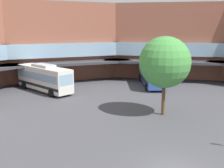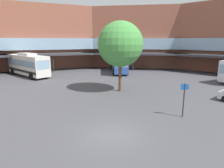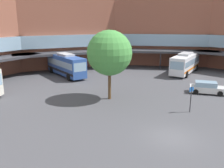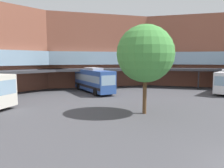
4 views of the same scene
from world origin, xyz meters
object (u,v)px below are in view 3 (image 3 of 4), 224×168
object	(u,v)px
parked_car	(207,88)
plaza_tree	(109,53)
bus_1	(185,63)
bus_0	(66,65)
stop_sign_post	(191,97)

from	to	relation	value
parked_car	plaza_tree	distance (m)	13.70
bus_1	parked_car	world-z (taller)	bus_1
bus_1	parked_car	distance (m)	12.30
bus_0	parked_car	distance (m)	22.58
parked_car	bus_0	bearing A→B (deg)	169.64
bus_0	plaza_tree	xyz separation A→B (m)	(-2.24, -14.36, 3.64)
bus_0	stop_sign_post	xyz separation A→B (m)	(1.36, -23.13, -0.23)
bus_0	stop_sign_post	size ratio (longest dim) A/B	3.69
plaza_tree	stop_sign_post	world-z (taller)	plaza_tree
bus_1	plaza_tree	world-z (taller)	plaza_tree
parked_car	stop_sign_post	distance (m)	7.97
bus_1	plaza_tree	xyz separation A→B (m)	(-19.44, -2.65, 3.72)
bus_0	parked_car	world-z (taller)	bus_0
bus_0	stop_sign_post	distance (m)	23.17
stop_sign_post	bus_0	bearing A→B (deg)	93.37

